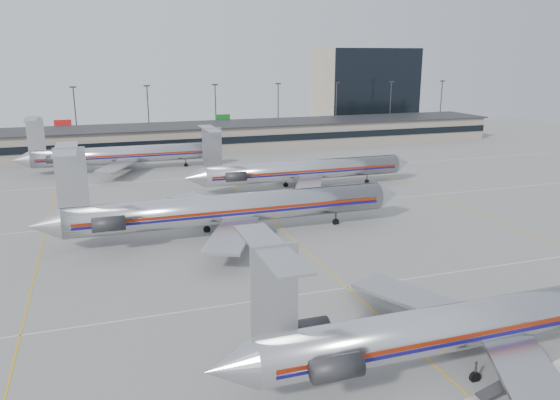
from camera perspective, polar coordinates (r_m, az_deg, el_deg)
name	(u,v)px	position (r m, az deg, el deg)	size (l,w,h in m)	color
ground	(400,334)	(47.94, 12.38, -13.53)	(260.00, 260.00, 0.00)	gray
apron_markings	(347,288)	(55.79, 7.06, -9.07)	(160.00, 0.15, 0.02)	silver
terminal	(193,137)	(137.00, -9.12, 6.48)	(162.00, 17.00, 6.25)	gray
light_mast_row	(183,110)	(150.13, -10.14, 9.24)	(163.60, 0.40, 15.28)	#38383D
distant_building	(364,88)	(184.64, 8.72, 11.51)	(30.00, 20.00, 25.00)	tan
jet_foreground	(480,322)	(44.32, 20.18, -11.84)	(43.22, 25.45, 11.31)	silver
jet_second_row	(226,209)	(69.90, -5.67, -0.90)	(48.19, 28.37, 12.61)	silver
jet_third_row	(300,170)	(95.06, 2.14, 3.14)	(41.83, 25.73, 11.44)	silver
jet_back_row	(121,155)	(114.93, -16.29, 4.58)	(41.66, 25.63, 11.39)	silver
belt_loader	(497,400)	(40.62, 21.69, -18.87)	(4.54, 1.44, 2.40)	#A6A6A6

